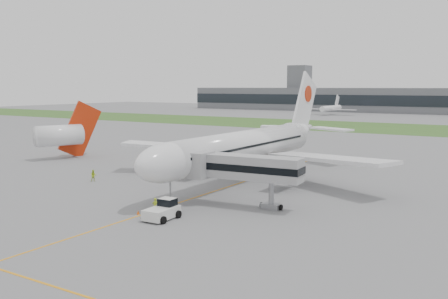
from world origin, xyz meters
The scene contains 13 objects.
ground centered at (0.00, 0.00, 0.00)m, with size 600.00×600.00×0.00m, color gray.
apron_markings centered at (0.00, -5.00, 0.00)m, with size 70.00×70.00×0.04m, color orange, non-canonical shape.
grass_strip centered at (0.00, 120.00, 0.01)m, with size 600.00×50.00×0.02m, color #345720.
control_tower centered at (-90.00, 232.00, 0.00)m, with size 12.00×12.00×56.00m, color slate, non-canonical shape.
airliner centered at (0.00, 4.87, 5.66)m, with size 48.13×53.95×17.88m.
pushback_tug centered at (3.25, -20.49, 1.03)m, with size 3.12×4.46×2.23m.
jet_bridge centered at (7.89, -10.84, 4.95)m, with size 14.45×5.25×6.69m.
safety_cone_left centered at (-0.50, -20.51, 0.25)m, with size 0.36×0.36×0.50m, color #E9580C.
safety_cone_right centered at (0.50, -19.47, 0.30)m, with size 0.43×0.43×0.59m, color #E9580C.
ground_crew_near centered at (1.10, -19.29, 0.97)m, with size 0.71×0.46×1.94m, color #B2D223.
ground_crew_far centered at (-20.30, -8.74, 0.93)m, with size 0.90×0.70×1.86m, color #A9CD22.
neighbor_aircraft centered at (-44.77, 5.88, 4.99)m, with size 7.20×15.56×12.59m.
distant_aircraft_left centered at (-52.79, 187.79, 0.00)m, with size 26.59×23.46×10.17m, color white, non-canonical shape.
Camera 1 is at (38.39, -63.63, 14.96)m, focal length 40.00 mm.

